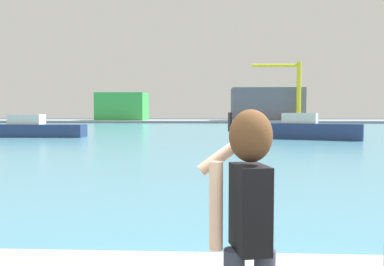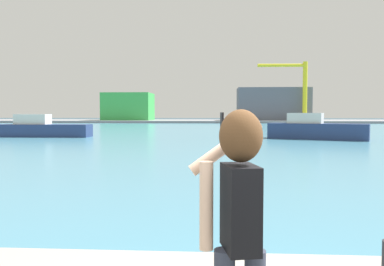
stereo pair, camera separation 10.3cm
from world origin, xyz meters
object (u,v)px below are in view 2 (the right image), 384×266
person_photographer (238,213)px  warehouse_right (273,104)px  boat_moored (42,129)px  boat_moored_2 (316,129)px  port_crane (298,84)px  warehouse_left (128,107)px

person_photographer → warehouse_right: size_ratio=0.10×
warehouse_right → boat_moored: bearing=-117.5°
boat_moored → boat_moored_2: bearing=-3.8°
warehouse_right → port_crane: 8.73m
boat_moored → warehouse_right: (30.12, 57.75, 3.49)m
boat_moored → warehouse_left: size_ratio=0.79×
boat_moored → port_crane: bearing=56.2°
boat_moored_2 → warehouse_left: bearing=139.8°
person_photographer → warehouse_right: (13.15, 92.18, 2.57)m
warehouse_right → warehouse_left: bearing=-178.6°
boat_moored_2 → person_photographer: bearing=-82.0°
boat_moored_2 → warehouse_left: warehouse_left is taller
boat_moored_2 → port_crane: 54.98m
person_photographer → warehouse_left: warehouse_left is taller
person_photographer → boat_moored: bearing=14.8°
boat_moored → port_crane: 62.98m
person_photographer → port_crane: bearing=-23.2°
person_photographer → boat_moored: (-16.97, 34.43, -0.92)m
warehouse_right → person_photographer: bearing=-98.1°
boat_moored → warehouse_left: warehouse_left is taller
person_photographer → boat_moored: 38.39m
boat_moored → boat_moored_2: boat_moored_2 is taller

